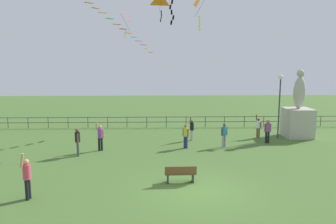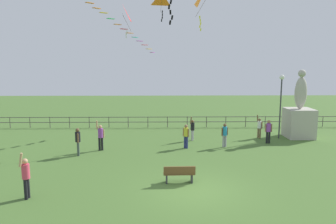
{
  "view_description": "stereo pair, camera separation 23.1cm",
  "coord_description": "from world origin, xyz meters",
  "px_view_note": "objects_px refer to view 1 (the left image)",
  "views": [
    {
      "loc": [
        -1.7,
        -13.83,
        5.77
      ],
      "look_at": [
        -1.12,
        5.53,
        2.7
      ],
      "focal_mm": 34.87,
      "sensor_mm": 36.0,
      "label": 1
    },
    {
      "loc": [
        -1.47,
        -13.83,
        5.77
      ],
      "look_at": [
        -1.12,
        5.53,
        2.7
      ],
      "focal_mm": 34.87,
      "sensor_mm": 36.0,
      "label": 2
    }
  ],
  "objects_px": {
    "person_5": "(258,126)",
    "kite_0": "(121,14)",
    "statue_monument": "(298,117)",
    "kite_4": "(161,0)",
    "person_7": "(27,176)",
    "person_1": "(100,136)",
    "park_bench": "(180,174)",
    "person_3": "(268,130)",
    "lamppost": "(280,93)",
    "person_6": "(186,135)",
    "person_0": "(78,140)",
    "person_2": "(224,133)",
    "person_4": "(192,128)"
  },
  "relations": [
    {
      "from": "statue_monument",
      "to": "person_2",
      "type": "height_order",
      "value": "statue_monument"
    },
    {
      "from": "person_7",
      "to": "lamppost",
      "type": "bearing_deg",
      "value": 36.03
    },
    {
      "from": "park_bench",
      "to": "kite_4",
      "type": "relative_size",
      "value": 0.71
    },
    {
      "from": "person_4",
      "to": "person_6",
      "type": "xyz_separation_m",
      "value": [
        -0.63,
        -2.09,
        0.02
      ]
    },
    {
      "from": "lamppost",
      "to": "kite_0",
      "type": "bearing_deg",
      "value": 166.31
    },
    {
      "from": "person_2",
      "to": "kite_4",
      "type": "relative_size",
      "value": 0.75
    },
    {
      "from": "park_bench",
      "to": "person_6",
      "type": "xyz_separation_m",
      "value": [
        0.76,
        6.2,
        0.45
      ]
    },
    {
      "from": "person_3",
      "to": "person_4",
      "type": "relative_size",
      "value": 0.93
    },
    {
      "from": "park_bench",
      "to": "person_3",
      "type": "distance_m",
      "value": 9.95
    },
    {
      "from": "kite_0",
      "to": "lamppost",
      "type": "bearing_deg",
      "value": -13.69
    },
    {
      "from": "statue_monument",
      "to": "person_0",
      "type": "distance_m",
      "value": 16.12
    },
    {
      "from": "person_1",
      "to": "person_4",
      "type": "xyz_separation_m",
      "value": [
        6.17,
        2.5,
        -0.09
      ]
    },
    {
      "from": "person_3",
      "to": "person_6",
      "type": "distance_m",
      "value": 5.99
    },
    {
      "from": "person_0",
      "to": "kite_4",
      "type": "bearing_deg",
      "value": 51.86
    },
    {
      "from": "park_bench",
      "to": "person_6",
      "type": "height_order",
      "value": "person_6"
    },
    {
      "from": "person_4",
      "to": "kite_0",
      "type": "bearing_deg",
      "value": 147.15
    },
    {
      "from": "lamppost",
      "to": "person_0",
      "type": "distance_m",
      "value": 14.68
    },
    {
      "from": "kite_4",
      "to": "lamppost",
      "type": "bearing_deg",
      "value": -15.07
    },
    {
      "from": "statue_monument",
      "to": "person_0",
      "type": "xyz_separation_m",
      "value": [
        -15.46,
        -4.53,
        -0.55
      ]
    },
    {
      "from": "statue_monument",
      "to": "person_5",
      "type": "bearing_deg",
      "value": -175.84
    },
    {
      "from": "person_0",
      "to": "kite_0",
      "type": "height_order",
      "value": "kite_0"
    },
    {
      "from": "person_4",
      "to": "person_7",
      "type": "bearing_deg",
      "value": -128.44
    },
    {
      "from": "statue_monument",
      "to": "person_6",
      "type": "distance_m",
      "value": 9.26
    },
    {
      "from": "kite_4",
      "to": "person_5",
      "type": "bearing_deg",
      "value": -16.9
    },
    {
      "from": "person_5",
      "to": "kite_4",
      "type": "xyz_separation_m",
      "value": [
        -7.29,
        2.21,
        9.47
      ]
    },
    {
      "from": "lamppost",
      "to": "person_6",
      "type": "xyz_separation_m",
      "value": [
        -7.14,
        -2.63,
        -2.5
      ]
    },
    {
      "from": "person_1",
      "to": "kite_4",
      "type": "relative_size",
      "value": 0.91
    },
    {
      "from": "statue_monument",
      "to": "kite_4",
      "type": "relative_size",
      "value": 2.38
    },
    {
      "from": "park_bench",
      "to": "person_5",
      "type": "bearing_deg",
      "value": 54.22
    },
    {
      "from": "person_7",
      "to": "person_1",
      "type": "bearing_deg",
      "value": 76.99
    },
    {
      "from": "kite_4",
      "to": "person_7",
      "type": "bearing_deg",
      "value": -113.87
    },
    {
      "from": "person_0",
      "to": "person_7",
      "type": "bearing_deg",
      "value": -95.04
    },
    {
      "from": "person_7",
      "to": "person_0",
      "type": "bearing_deg",
      "value": 84.96
    },
    {
      "from": "person_5",
      "to": "kite_0",
      "type": "xyz_separation_m",
      "value": [
        -10.36,
        2.74,
        8.44
      ]
    },
    {
      "from": "person_4",
      "to": "kite_4",
      "type": "distance_m",
      "value": 10.13
    },
    {
      "from": "statue_monument",
      "to": "lamppost",
      "type": "xyz_separation_m",
      "value": [
        -1.6,
        -0.36,
        1.89
      ]
    },
    {
      "from": "lamppost",
      "to": "kite_0",
      "type": "relative_size",
      "value": 1.84
    },
    {
      "from": "person_0",
      "to": "person_1",
      "type": "xyz_separation_m",
      "value": [
        1.16,
        1.14,
        0.0
      ]
    },
    {
      "from": "lamppost",
      "to": "person_3",
      "type": "bearing_deg",
      "value": -131.86
    },
    {
      "from": "statue_monument",
      "to": "person_6",
      "type": "height_order",
      "value": "statue_monument"
    },
    {
      "from": "park_bench",
      "to": "person_1",
      "type": "xyz_separation_m",
      "value": [
        -4.78,
        5.79,
        0.52
      ]
    },
    {
      "from": "park_bench",
      "to": "person_7",
      "type": "xyz_separation_m",
      "value": [
        -6.51,
        -1.66,
        0.57
      ]
    },
    {
      "from": "person_3",
      "to": "person_7",
      "type": "bearing_deg",
      "value": -145.41
    },
    {
      "from": "person_7",
      "to": "kite_4",
      "type": "relative_size",
      "value": 0.96
    },
    {
      "from": "person_0",
      "to": "person_2",
      "type": "relative_size",
      "value": 1.06
    },
    {
      "from": "person_7",
      "to": "kite_4",
      "type": "xyz_separation_m",
      "value": [
        5.68,
        12.84,
        9.32
      ]
    },
    {
      "from": "person_0",
      "to": "statue_monument",
      "type": "bearing_deg",
      "value": 16.35
    },
    {
      "from": "person_2",
      "to": "person_4",
      "type": "xyz_separation_m",
      "value": [
        -1.99,
        1.85,
        -0.03
      ]
    },
    {
      "from": "park_bench",
      "to": "person_5",
      "type": "height_order",
      "value": "person_5"
    },
    {
      "from": "person_6",
      "to": "kite_4",
      "type": "relative_size",
      "value": 0.75
    }
  ]
}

